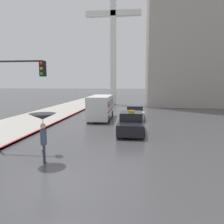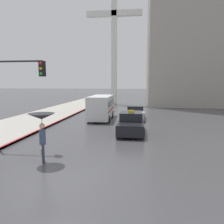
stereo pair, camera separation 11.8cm
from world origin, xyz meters
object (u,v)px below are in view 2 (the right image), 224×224
(pedestrian_with_umbrella, at_px, (42,122))
(traffic_light, at_px, (13,85))
(ambulance_van, at_px, (101,106))
(sedan_red, at_px, (135,113))
(monument_cross, at_px, (114,34))
(taxi, at_px, (131,124))

(pedestrian_with_umbrella, relative_size, traffic_light, 0.45)
(ambulance_van, height_order, pedestrian_with_umbrella, ambulance_van)
(sedan_red, height_order, monument_cross, monument_cross)
(sedan_red, bearing_deg, ambulance_van, 9.72)
(taxi, distance_m, monument_cross, 25.34)
(taxi, bearing_deg, ambulance_van, -61.31)
(sedan_red, bearing_deg, taxi, 88.62)
(pedestrian_with_umbrella, bearing_deg, taxi, -53.95)
(taxi, xyz_separation_m, ambulance_van, (-3.28, 5.99, 0.62))
(pedestrian_with_umbrella, height_order, traffic_light, traffic_light)
(taxi, relative_size, monument_cross, 0.20)
(ambulance_van, distance_m, traffic_light, 11.23)
(ambulance_van, relative_size, monument_cross, 0.27)
(sedan_red, xyz_separation_m, pedestrian_with_umbrella, (-3.87, -13.13, 1.25))
(traffic_light, bearing_deg, taxi, 36.99)
(sedan_red, height_order, ambulance_van, ambulance_van)
(ambulance_van, bearing_deg, pedestrian_with_umbrella, 86.41)
(sedan_red, relative_size, ambulance_van, 0.77)
(pedestrian_with_umbrella, bearing_deg, ambulance_van, -26.37)
(ambulance_van, xyz_separation_m, monument_cross, (-0.65, 16.35, 10.68))
(taxi, relative_size, pedestrian_with_umbrella, 1.86)
(sedan_red, xyz_separation_m, traffic_light, (-6.32, -11.22, 2.88))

